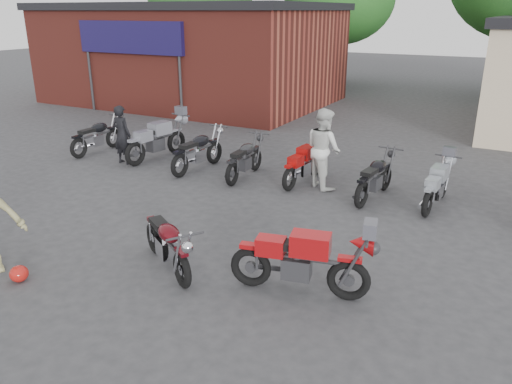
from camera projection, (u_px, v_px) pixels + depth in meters
The scene contains 16 objects.
ground at pixel (151, 278), 7.86m from camera, with size 90.00×90.00×0.00m, color #313134.
brick_building at pixel (193, 56), 22.77m from camera, with size 12.00×8.00×4.00m, color maroon.
tree_0 at pixel (200, 8), 30.89m from camera, with size 6.56×6.56×8.20m, color #144B19, non-canonical shape.
tree_1 at pixel (338, 16), 26.99m from camera, with size 5.92×5.92×7.40m, color #144B19, non-canonical shape.
vintage_motorcycle at pixel (167, 240), 7.94m from camera, with size 1.81×0.60×1.05m, color #4A090F, non-canonical shape.
sportbike at pixel (302, 258), 7.25m from camera, with size 2.02×0.67×1.17m, color #A50D11, non-canonical shape.
helmet at pixel (19, 274), 7.73m from camera, with size 0.28×0.28×0.26m, color #A91712.
person_dark at pixel (122, 135), 13.50m from camera, with size 0.58×0.38×1.60m, color black.
person_light at pixel (323, 148), 11.61m from camera, with size 0.92×0.71×1.88m, color silver.
row_bike_0 at pixel (97, 134), 14.63m from camera, with size 1.89×0.62×1.10m, color black, non-canonical shape.
row_bike_1 at pixel (157, 137), 13.94m from camera, with size 2.16×0.71×1.25m, color gray, non-canonical shape.
row_bike_2 at pixel (198, 149), 13.01m from camera, with size 1.98×0.65×1.15m, color black, non-canonical shape.
row_bike_3 at pixel (245, 157), 12.42m from camera, with size 1.86×0.61×1.08m, color black, non-canonical shape.
row_bike_4 at pixel (304, 162), 12.04m from camera, with size 1.84×0.61×1.07m, color #A80F0E, non-canonical shape.
row_bike_5 at pixel (375, 175), 11.02m from camera, with size 1.89×0.62×1.09m, color black, non-canonical shape.
row_bike_6 at pixel (437, 183), 10.56m from camera, with size 1.80×0.59×1.04m, color gray, non-canonical shape.
Camera 1 is at (4.76, -5.29, 3.97)m, focal length 35.00 mm.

